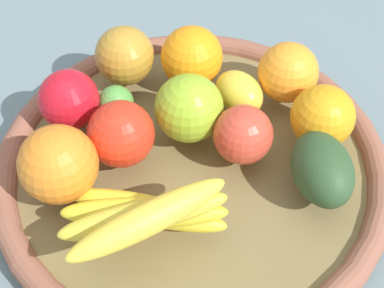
# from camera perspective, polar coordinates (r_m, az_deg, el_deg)

# --- Properties ---
(ground_plane) EXTENTS (2.40, 2.40, 0.00)m
(ground_plane) POSITION_cam_1_polar(r_m,az_deg,el_deg) (0.67, 0.00, -3.30)
(ground_plane) COLOR slate
(ground_plane) RESTS_ON ground
(basket) EXTENTS (0.45, 0.45, 0.04)m
(basket) POSITION_cam_1_polar(r_m,az_deg,el_deg) (0.66, 0.00, -2.27)
(basket) COLOR olive
(basket) RESTS_ON ground_plane
(avocado) EXTENTS (0.11, 0.09, 0.06)m
(avocado) POSITION_cam_1_polar(r_m,az_deg,el_deg) (0.61, 12.83, -2.45)
(avocado) COLOR #2D4A28
(avocado) RESTS_ON basket
(apple_3) EXTENTS (0.09, 0.09, 0.08)m
(apple_3) POSITION_cam_1_polar(r_m,az_deg,el_deg) (0.64, -0.31, 3.59)
(apple_3) COLOR #93BB2A
(apple_3) RESTS_ON basket
(banana_bunch) EXTENTS (0.13, 0.17, 0.07)m
(banana_bunch) POSITION_cam_1_polar(r_m,az_deg,el_deg) (0.55, -4.59, -6.98)
(banana_bunch) COLOR yellow
(banana_bunch) RESTS_ON basket
(lime_0) EXTENTS (0.06, 0.06, 0.04)m
(lime_0) POSITION_cam_1_polar(r_m,az_deg,el_deg) (0.67, -7.58, 4.07)
(lime_0) COLOR #529F42
(lime_0) RESTS_ON basket
(apple_4) EXTENTS (0.10, 0.10, 0.07)m
(apple_4) POSITION_cam_1_polar(r_m,az_deg,el_deg) (0.62, -7.08, 0.99)
(apple_4) COLOR red
(apple_4) RESTS_ON basket
(orange_1) EXTENTS (0.10, 0.10, 0.08)m
(orange_1) POSITION_cam_1_polar(r_m,az_deg,el_deg) (0.70, -0.02, 8.67)
(orange_1) COLOR orange
(orange_1) RESTS_ON basket
(lemon_0) EXTENTS (0.08, 0.08, 0.05)m
(lemon_0) POSITION_cam_1_polar(r_m,az_deg,el_deg) (0.68, 4.71, 5.11)
(lemon_0) COLOR yellow
(lemon_0) RESTS_ON basket
(orange_2) EXTENTS (0.10, 0.10, 0.08)m
(orange_2) POSITION_cam_1_polar(r_m,az_deg,el_deg) (0.60, -13.18, -1.98)
(orange_2) COLOR orange
(orange_2) RESTS_ON basket
(orange_3) EXTENTS (0.10, 0.10, 0.07)m
(orange_3) POSITION_cam_1_polar(r_m,az_deg,el_deg) (0.65, 12.88, 2.69)
(orange_3) COLOR orange
(orange_3) RESTS_ON basket
(apple_0) EXTENTS (0.10, 0.10, 0.07)m
(apple_0) POSITION_cam_1_polar(r_m,az_deg,el_deg) (0.71, -6.73, 8.74)
(apple_0) COLOR #B6842A
(apple_0) RESTS_ON basket
(apple_1) EXTENTS (0.08, 0.08, 0.07)m
(apple_1) POSITION_cam_1_polar(r_m,az_deg,el_deg) (0.67, -12.16, 4.34)
(apple_1) COLOR red
(apple_1) RESTS_ON basket
(orange_0) EXTENTS (0.08, 0.08, 0.07)m
(orange_0) POSITION_cam_1_polar(r_m,az_deg,el_deg) (0.69, 9.54, 7.05)
(orange_0) COLOR orange
(orange_0) RESTS_ON basket
(apple_2) EXTENTS (0.08, 0.08, 0.07)m
(apple_2) POSITION_cam_1_polar(r_m,az_deg,el_deg) (0.62, 5.11, 0.94)
(apple_2) COLOR #D0422F
(apple_2) RESTS_ON basket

